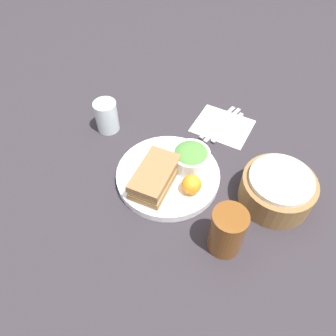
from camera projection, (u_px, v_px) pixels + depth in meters
ground_plane at (168, 178)px, 0.87m from camera, size 4.00×4.00×0.00m
plate at (168, 175)px, 0.86m from camera, size 0.27×0.27×0.02m
sandwich at (155, 177)px, 0.81m from camera, size 0.15×0.09×0.05m
salad_bowl at (191, 157)px, 0.85m from camera, size 0.10×0.10×0.06m
dressing_cup at (159, 153)px, 0.87m from camera, size 0.05×0.05×0.04m
orange_wedge at (192, 185)px, 0.80m from camera, size 0.05×0.05×0.05m
drink_glass at (227, 231)px, 0.70m from camera, size 0.08×0.08×0.12m
bread_basket at (277, 189)px, 0.80m from camera, size 0.18×0.18×0.09m
napkin at (223, 126)px, 1.00m from camera, size 0.14×0.17×0.00m
fork at (218, 122)px, 1.00m from camera, size 0.18×0.05×0.01m
knife at (223, 125)px, 1.00m from camera, size 0.19×0.05×0.01m
spoon at (228, 127)px, 0.99m from camera, size 0.16×0.04×0.01m
water_glass at (107, 116)px, 0.96m from camera, size 0.07×0.07×0.10m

